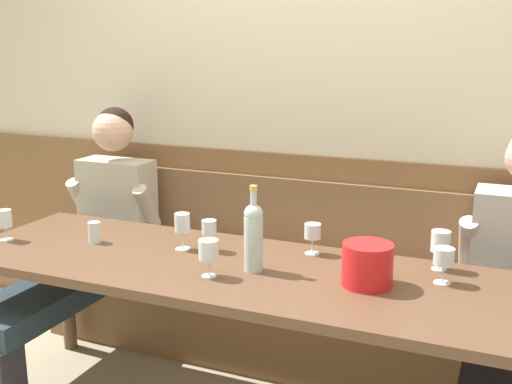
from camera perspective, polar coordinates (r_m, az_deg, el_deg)
The scene contains 15 objects.
room_wall_back at distance 3.22m, azimuth 5.52°, elevation 9.41°, with size 6.80×0.08×2.80m, color beige.
wood_wainscot_panel at distance 3.34m, azimuth 4.90°, elevation -5.67°, with size 6.80×0.03×1.06m, color brown.
wall_bench at distance 3.25m, azimuth 3.64°, elevation -10.97°, with size 2.82×0.42×0.94m.
dining_table at distance 2.56m, azimuth -0.99°, elevation -8.49°, with size 2.52×0.77×0.74m.
person_left_seat at distance 3.33m, azimuth -15.63°, elevation -4.30°, with size 0.51×1.18×1.29m.
ice_bucket at distance 2.36m, azimuth 10.16°, elevation -6.55°, with size 0.19×0.19×0.16m, color red.
wine_bottle_clear_water at distance 2.45m, azimuth -0.23°, elevation -3.93°, with size 0.08×0.08×0.35m.
wine_glass_mid_left at distance 3.06m, azimuth -22.02°, elevation -2.34°, with size 0.06×0.06×0.14m.
wine_glass_center_rear at distance 2.71m, azimuth -4.32°, elevation -3.41°, with size 0.07×0.07×0.14m.
wine_glass_near_bucket at distance 2.67m, azimuth 5.20°, elevation -3.76°, with size 0.07×0.07×0.13m.
wine_glass_mid_right at distance 2.73m, azimuth -6.76°, elevation -3.00°, with size 0.07×0.07×0.16m.
wine_glass_center_front at distance 2.41m, azimuth -4.37°, elevation -5.46°, with size 0.08×0.08×0.15m.
wine_glass_by_bottle at distance 2.44m, azimuth 16.82°, elevation -5.76°, with size 0.08×0.08×0.14m.
wine_glass_left_end at distance 2.57m, azimuth 16.54°, elevation -4.42°, with size 0.08×0.08×0.16m.
water_tumbler_right at distance 2.92m, azimuth -14.57°, elevation -3.58°, with size 0.06×0.06×0.09m, color silver.
Camera 1 is at (0.97, -1.97, 1.62)m, focal length 43.70 mm.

